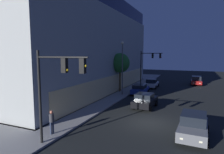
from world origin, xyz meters
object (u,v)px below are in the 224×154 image
object	(u,v)px
modern_building	(61,46)
car_black	(145,100)
car_grey	(193,126)
car_blue	(140,89)
traffic_light_far_corner	(149,61)
street_lamp_sidewalk	(122,61)
traffic_light_near_corner	(56,80)
sidewalk_tree	(120,63)
pedestrian_waiting	(52,120)
car_white	(152,83)
car_red	(196,80)

from	to	relation	value
modern_building	car_black	bearing A→B (deg)	-112.56
car_grey	car_blue	distance (m)	15.64
modern_building	traffic_light_far_corner	bearing A→B (deg)	-56.43
modern_building	street_lamp_sidewalk	xyz separation A→B (m)	(-1.81, -12.35, -2.51)
traffic_light_near_corner	traffic_light_far_corner	distance (m)	27.99
car_blue	sidewalk_tree	bearing A→B (deg)	84.69
pedestrian_waiting	traffic_light_far_corner	bearing A→B (deg)	-2.85
car_blue	traffic_light_far_corner	bearing A→B (deg)	4.93
traffic_light_far_corner	car_blue	size ratio (longest dim) A/B	1.49
pedestrian_waiting	car_black	size ratio (longest dim) A/B	0.41
sidewalk_tree	car_grey	size ratio (longest dim) A/B	1.41
modern_building	car_black	size ratio (longest dim) A/B	7.94
traffic_light_far_corner	pedestrian_waiting	size ratio (longest dim) A/B	3.64
car_blue	car_white	bearing A→B (deg)	-4.37
street_lamp_sidewalk	modern_building	bearing A→B (deg)	81.66
traffic_light_near_corner	car_white	bearing A→B (deg)	-2.12
modern_building	car_red	bearing A→B (deg)	-58.96
car_grey	car_blue	xyz separation A→B (m)	(13.64, 7.66, -0.10)
traffic_light_far_corner	car_blue	distance (m)	10.00
modern_building	sidewalk_tree	world-z (taller)	modern_building
modern_building	car_black	distance (m)	19.68
car_blue	car_red	size ratio (longest dim) A/B	0.97
traffic_light_far_corner	car_blue	world-z (taller)	traffic_light_far_corner
modern_building	car_blue	world-z (taller)	modern_building
traffic_light_far_corner	car_white	bearing A→B (deg)	-154.75
car_blue	car_white	distance (m)	6.45
car_black	sidewalk_tree	bearing A→B (deg)	38.48
car_blue	modern_building	bearing A→B (deg)	90.05
car_black	street_lamp_sidewalk	bearing A→B (deg)	41.80
car_black	car_white	xyz separation A→B (m)	(13.53, 2.00, -0.01)
street_lamp_sidewalk	car_black	xyz separation A→B (m)	(-5.28, -4.72, -4.23)
traffic_light_far_corner	car_red	distance (m)	10.58
traffic_light_far_corner	pedestrian_waiting	xyz separation A→B (m)	(-26.63, 1.33, -3.54)
traffic_light_near_corner	car_grey	xyz separation A→B (m)	(5.21, -8.10, -3.63)
car_grey	car_blue	size ratio (longest dim) A/B	0.99
traffic_light_far_corner	street_lamp_sidewalk	distance (m)	11.06
car_grey	car_white	xyz separation A→B (m)	(20.07, 7.17, -0.06)
sidewalk_tree	car_black	bearing A→B (deg)	-141.52
traffic_light_near_corner	pedestrian_waiting	xyz separation A→B (m)	(1.36, 1.67, -3.29)
modern_building	pedestrian_waiting	distance (m)	22.39
traffic_light_far_corner	car_black	world-z (taller)	traffic_light_far_corner
modern_building	car_blue	distance (m)	16.09
sidewalk_tree	car_white	bearing A→B (deg)	-32.53
traffic_light_far_corner	car_blue	bearing A→B (deg)	-175.07
car_grey	pedestrian_waiting	bearing A→B (deg)	111.49
street_lamp_sidewalk	car_red	world-z (taller)	street_lamp_sidewalk
pedestrian_waiting	car_grey	bearing A→B (deg)	-68.51
traffic_light_far_corner	car_black	bearing A→B (deg)	-168.58
modern_building	street_lamp_sidewalk	world-z (taller)	modern_building
car_blue	car_white	xyz separation A→B (m)	(6.43, -0.49, 0.04)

